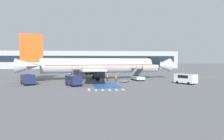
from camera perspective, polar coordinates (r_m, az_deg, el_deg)
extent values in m
plane|color=slate|center=(58.55, -1.41, -2.56)|extent=(600.00, 600.00, 0.00)
cube|color=gold|center=(58.89, -2.74, -2.53)|extent=(74.97, 8.59, 0.01)
cube|color=#2856A8|center=(45.73, -1.60, -3.98)|extent=(5.18, 11.33, 0.01)
cube|color=silver|center=(38.93, -6.03, -5.13)|extent=(0.44, 3.60, 0.01)
cube|color=silver|center=(38.96, -4.26, -5.12)|extent=(0.44, 3.60, 0.01)
cube|color=silver|center=(39.02, -2.49, -5.10)|extent=(0.44, 3.60, 0.01)
cube|color=silver|center=(39.13, -0.73, -5.08)|extent=(0.44, 3.60, 0.01)
cube|color=silver|center=(39.27, 1.02, -5.05)|extent=(0.44, 3.60, 0.01)
cube|color=silver|center=(39.45, 2.75, -5.02)|extent=(0.44, 3.60, 0.01)
cylinder|color=#B7BCC4|center=(58.68, -2.75, 1.18)|extent=(31.66, 7.41, 3.94)
cone|color=#B7BCC4|center=(64.33, 13.12, 1.24)|extent=(4.74, 4.32, 3.86)
cone|color=#B7BCC4|center=(58.31, -21.11, 1.01)|extent=(6.29, 4.42, 3.78)
cylinder|color=black|center=(63.07, 10.71, 1.68)|extent=(2.79, 4.22, 3.98)
cube|color=#DB4C14|center=(58.68, -2.75, 1.38)|extent=(29.17, 7.21, 0.24)
cube|color=#B7BCC4|center=(66.26, -6.64, 0.81)|extent=(8.41, 16.11, 0.44)
cylinder|color=#38383D|center=(65.29, -5.33, -0.28)|extent=(2.72, 2.20, 1.94)
cube|color=#B7BCC4|center=(50.20, -4.57, 0.28)|extent=(5.16, 15.54, 0.44)
cylinder|color=#38383D|center=(51.66, -3.27, -1.00)|extent=(2.72, 2.20, 1.94)
cube|color=#DB4C14|center=(58.26, -20.31, 5.45)|extent=(5.52, 0.97, 7.03)
cube|color=#B7BCC4|center=(61.83, -19.27, 1.30)|extent=(4.23, 6.66, 0.24)
cube|color=#B7BCC4|center=(54.40, -20.12, 1.14)|extent=(4.23, 6.66, 0.24)
cylinder|color=#38383D|center=(61.68, 7.35, -0.54)|extent=(0.20, 0.20, 3.01)
cylinder|color=black|center=(61.77, 7.35, -1.93)|extent=(0.87, 0.37, 0.84)
cylinder|color=#38383D|center=(61.53, -4.71, -0.56)|extent=(0.24, 0.24, 2.68)
cylinder|color=black|center=(61.61, -4.71, -1.81)|extent=(1.16, 0.72, 1.10)
cylinder|color=#38383D|center=(55.47, -3.79, -0.89)|extent=(0.24, 0.24, 2.68)
cylinder|color=black|center=(55.56, -3.79, -2.27)|extent=(1.16, 0.72, 1.10)
cube|color=#ADB2BA|center=(56.67, 6.72, -2.04)|extent=(2.72, 5.01, 0.70)
cylinder|color=black|center=(57.97, 5.29, -2.28)|extent=(0.30, 0.72, 0.70)
cylinder|color=black|center=(58.59, 7.03, -2.23)|extent=(0.30, 0.72, 0.70)
cylinder|color=black|center=(54.80, 6.40, -2.56)|extent=(0.30, 0.72, 0.70)
cylinder|color=black|center=(55.45, 8.22, -2.51)|extent=(0.30, 0.72, 0.70)
cube|color=#4C4C51|center=(56.57, 6.73, -0.64)|extent=(1.88, 4.29, 2.21)
cube|color=#4C4C51|center=(58.68, 5.98, 0.48)|extent=(1.76, 1.28, 0.12)
cube|color=silver|center=(56.29, 6.00, -0.17)|extent=(0.56, 4.49, 2.91)
cube|color=silver|center=(56.81, 7.46, -0.15)|extent=(0.56, 4.49, 2.91)
cube|color=#ADB2BA|center=(53.44, -9.34, -2.33)|extent=(2.72, 5.01, 0.70)
cylinder|color=black|center=(55.09, -10.43, -2.56)|extent=(0.30, 0.72, 0.70)
cylinder|color=black|center=(55.21, -8.48, -2.53)|extent=(0.30, 0.72, 0.70)
cylinder|color=black|center=(51.75, -10.25, -2.88)|extent=(0.30, 0.72, 0.70)
cylinder|color=black|center=(51.88, -8.19, -2.85)|extent=(0.30, 0.72, 0.70)
cube|color=#4C4C51|center=(53.35, -9.35, -0.91)|extent=(1.88, 4.28, 2.10)
cube|color=#4C4C51|center=(55.58, -9.51, 0.24)|extent=(1.76, 1.28, 0.12)
cube|color=silver|center=(53.28, -10.18, -0.40)|extent=(0.56, 4.47, 2.81)
cube|color=silver|center=(53.38, -8.53, -0.39)|extent=(0.56, 4.47, 2.81)
cube|color=#38383D|center=(79.69, -7.04, -0.68)|extent=(9.84, 2.65, 0.60)
cube|color=silver|center=(79.91, -10.48, -0.33)|extent=(2.22, 2.41, 1.60)
cube|color=black|center=(79.99, -11.26, -0.10)|extent=(0.07, 2.00, 0.70)
cylinder|color=#B7BCC4|center=(79.61, -6.73, 0.37)|extent=(6.79, 2.41, 2.30)
cylinder|color=gold|center=(79.61, -6.73, 0.37)|extent=(0.39, 2.35, 2.35)
cylinder|color=black|center=(78.74, -10.23, -0.95)|extent=(0.96, 0.29, 0.96)
cylinder|color=black|center=(81.10, -10.10, -0.85)|extent=(0.96, 0.29, 0.96)
cylinder|color=black|center=(78.51, -6.66, -0.94)|extent=(0.96, 0.29, 0.96)
cylinder|color=black|center=(80.88, -6.64, -0.84)|extent=(0.96, 0.29, 0.96)
cylinder|color=black|center=(78.51, -4.67, -0.93)|extent=(0.96, 0.29, 0.96)
cylinder|color=black|center=(80.88, -4.71, -0.83)|extent=(0.96, 0.29, 0.96)
cube|color=silver|center=(50.53, 18.67, -2.07)|extent=(4.09, 5.13, 1.87)
cube|color=black|center=(50.50, 18.68, -1.60)|extent=(3.08, 3.28, 0.67)
cylinder|color=black|center=(50.73, 16.68, -3.09)|extent=(0.49, 0.66, 0.64)
cylinder|color=black|center=(52.23, 17.94, -2.95)|extent=(0.49, 0.66, 0.64)
cylinder|color=black|center=(49.00, 19.41, -3.32)|extent=(0.49, 0.66, 0.64)
cylinder|color=black|center=(50.55, 20.63, -3.16)|extent=(0.49, 0.66, 0.64)
cube|color=#1E234C|center=(45.21, -10.05, -2.57)|extent=(3.72, 5.03, 1.76)
cube|color=black|center=(45.18, -10.06, -2.08)|extent=(2.89, 3.15, 0.64)
cylinder|color=black|center=(46.33, -11.74, -3.56)|extent=(0.45, 0.67, 0.64)
cylinder|color=black|center=(46.96, -9.63, -3.46)|extent=(0.45, 0.67, 0.64)
cylinder|color=black|center=(43.65, -10.50, -3.92)|extent=(0.45, 0.67, 0.64)
cylinder|color=black|center=(44.32, -8.27, -3.80)|extent=(0.45, 0.67, 0.64)
cube|color=#1E234C|center=(50.10, -21.19, -2.18)|extent=(4.13, 5.55, 1.81)
cube|color=black|center=(50.07, -21.19, -1.72)|extent=(3.14, 3.47, 0.65)
cylinder|color=black|center=(51.56, -22.57, -3.08)|extent=(0.46, 0.66, 0.64)
cylinder|color=black|center=(51.93, -20.49, -3.01)|extent=(0.46, 0.66, 0.64)
cylinder|color=black|center=(48.43, -21.90, -3.42)|extent=(0.46, 0.66, 0.64)
cylinder|color=black|center=(48.82, -19.69, -3.34)|extent=(0.46, 0.66, 0.64)
cube|color=gray|center=(52.21, 3.40, -2.90)|extent=(2.64, 3.00, 0.12)
cylinder|color=black|center=(51.02, 3.64, -3.09)|extent=(0.29, 0.39, 0.40)
cylinder|color=black|center=(51.49, 2.32, -3.04)|extent=(0.29, 0.39, 0.40)
cylinder|color=black|center=(52.95, 4.46, -2.89)|extent=(0.29, 0.39, 0.40)
cylinder|color=black|center=(53.41, 3.18, -2.84)|extent=(0.29, 0.39, 0.40)
cylinder|color=gray|center=(50.82, 3.64, -2.67)|extent=(0.05, 0.05, 0.55)
cylinder|color=gray|center=(51.33, 2.20, -2.61)|extent=(0.05, 0.05, 0.55)
cylinder|color=gray|center=(53.05, 4.57, -2.45)|extent=(0.05, 0.05, 0.55)
cylinder|color=gray|center=(53.54, 3.19, -2.40)|extent=(0.05, 0.05, 0.55)
cylinder|color=black|center=(52.15, -2.39, -2.69)|extent=(0.14, 0.14, 0.89)
cylinder|color=black|center=(52.02, -2.27, -2.71)|extent=(0.14, 0.14, 0.89)
cube|color=orange|center=(52.02, -2.33, -1.82)|extent=(0.42, 0.47, 0.71)
cube|color=silver|center=(52.02, -2.33, -1.82)|extent=(0.43, 0.49, 0.06)
sphere|color=#9E704C|center=(51.98, -2.33, -1.30)|extent=(0.24, 0.24, 0.24)
cylinder|color=#191E38|center=(52.63, 1.12, -2.68)|extent=(0.14, 0.14, 0.84)
cylinder|color=#191E38|center=(52.50, 1.00, -2.69)|extent=(0.14, 0.14, 0.84)
cube|color=orange|center=(52.50, 1.06, -1.87)|extent=(0.46, 0.44, 0.66)
cube|color=silver|center=(52.50, 1.06, -1.87)|extent=(0.47, 0.46, 0.06)
sphere|color=beige|center=(52.47, 1.06, -1.38)|extent=(0.23, 0.23, 0.23)
cylinder|color=black|center=(54.64, -1.15, -2.45)|extent=(0.14, 0.14, 0.90)
cylinder|color=black|center=(54.80, -1.11, -2.44)|extent=(0.14, 0.14, 0.90)
cube|color=orange|center=(54.66, -1.13, -1.60)|extent=(0.35, 0.47, 0.71)
cube|color=silver|center=(54.66, -1.13, -1.60)|extent=(0.37, 0.48, 0.06)
sphere|color=beige|center=(54.63, -1.13, -1.10)|extent=(0.24, 0.24, 0.24)
cube|color=#9EA3A8|center=(147.24, -9.44, 2.65)|extent=(136.63, 12.00, 11.29)
cube|color=#19232D|center=(141.20, -9.56, 2.88)|extent=(131.17, 0.10, 3.95)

